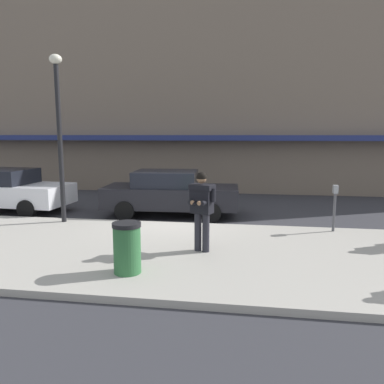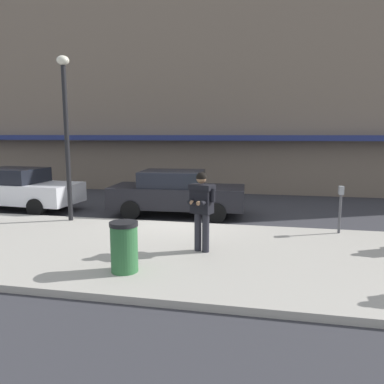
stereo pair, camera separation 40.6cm
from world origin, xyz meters
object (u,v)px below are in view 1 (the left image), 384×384
Objects in this scene: man_texting_on_phone at (202,203)px; street_lamp_post at (59,121)px; trash_bin at (127,248)px; parking_meter at (335,201)px; parked_sedan_near at (6,190)px; parked_sedan_mid at (170,193)px.

street_lamp_post is at bearing 153.48° from man_texting_on_phone.
trash_bin is (3.26, -3.78, -2.51)m from street_lamp_post.
man_texting_on_phone is 0.37× the size of street_lamp_post.
trash_bin is at bearing -140.06° from parking_meter.
man_texting_on_phone is at bearing -26.52° from street_lamp_post.
street_lamp_post is 4.98× the size of trash_bin.
parking_meter is 1.30× the size of trash_bin.
trash_bin is (6.32, -5.47, -0.16)m from parked_sedan_near.
parked_sedan_near reaches higher than trash_bin.
parked_sedan_near is at bearing 139.14° from trash_bin.
man_texting_on_phone is 1.84× the size of trash_bin.
man_texting_on_phone reaches higher than parked_sedan_mid.
parked_sedan_near reaches higher than parking_meter.
street_lamp_post is at bearing -179.63° from parking_meter.
parked_sedan_mid is at bearing 111.17° from man_texting_on_phone.
trash_bin is at bearing -40.86° from parked_sedan_near.
parked_sedan_mid is 5.30m from parking_meter.
man_texting_on_phone is 4.06m from parking_meter.
parked_sedan_near is at bearing 152.48° from man_texting_on_phone.
street_lamp_post reaches higher than man_texting_on_phone.
parked_sedan_mid is 0.94× the size of street_lamp_post.
street_lamp_post reaches higher than trash_bin.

